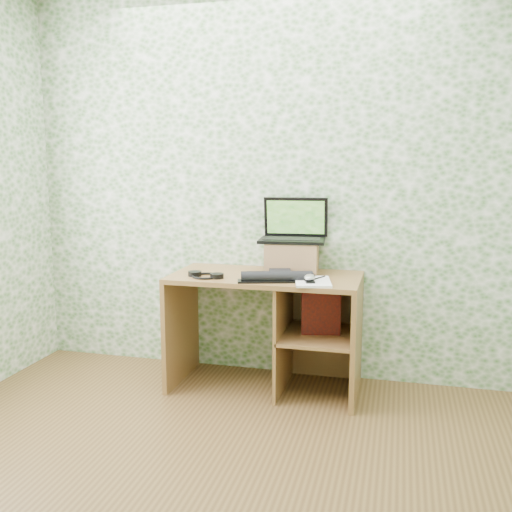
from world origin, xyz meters
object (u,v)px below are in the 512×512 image
(desk, at_px, (278,316))
(riser, at_px, (292,257))
(keyboard, at_px, (279,276))
(notepad, at_px, (313,282))
(laptop, at_px, (294,231))

(desk, distance_m, riser, 0.39)
(desk, bearing_deg, keyboard, -77.43)
(desk, bearing_deg, notepad, -36.64)
(riser, height_order, laptop, laptop)
(notepad, bearing_deg, laptop, 106.24)
(keyboard, bearing_deg, notepad, -25.13)
(desk, xyz_separation_m, laptop, (0.07, 0.16, 0.53))
(riser, bearing_deg, laptop, 90.00)
(riser, bearing_deg, keyboard, -96.68)
(keyboard, xyz_separation_m, notepad, (0.22, -0.03, -0.02))
(laptop, bearing_deg, notepad, -67.01)
(riser, xyz_separation_m, notepad, (0.18, -0.30, -0.09))
(riser, bearing_deg, notepad, -58.51)
(desk, height_order, laptop, laptop)
(keyboard, bearing_deg, riser, 67.10)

